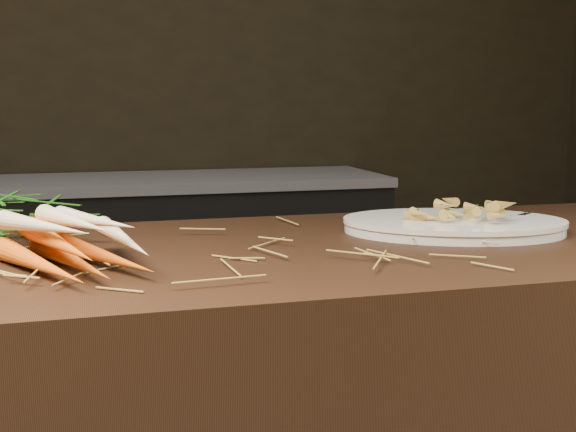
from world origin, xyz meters
The scene contains 6 objects.
back_counter centered at (0.30, 2.18, 0.42)m, with size 1.82×0.62×0.84m.
straw_bedding centered at (0.00, 0.30, 0.91)m, with size 1.40×0.60×0.02m, color olive, non-canonical shape.
root_veg_bunch centered at (-0.13, 0.34, 0.95)m, with size 0.36×0.56×0.10m.
serving_platter centered at (0.65, 0.35, 0.91)m, with size 0.43×0.29×0.02m, color white, non-canonical shape.
roasted_veg_heap centered at (0.65, 0.35, 0.95)m, with size 0.21×0.15×0.05m, color #B78E37, non-canonical shape.
serving_fork centered at (0.79, 0.28, 0.92)m, with size 0.01×0.16×0.00m, color silver.
Camera 1 is at (-0.04, -0.92, 1.16)m, focal length 45.00 mm.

